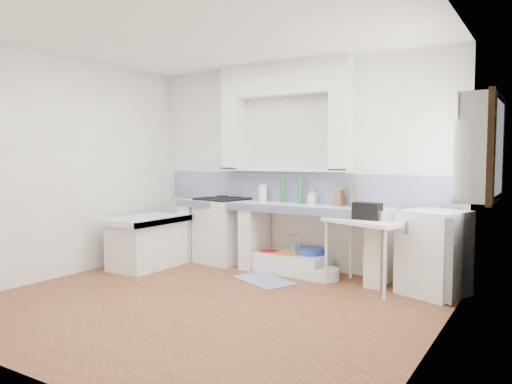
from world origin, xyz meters
The scene contains 36 objects.
floor centered at (0.00, 0.00, 0.00)m, with size 4.50×4.50×0.00m, color brown.
ceiling centered at (0.00, 0.00, 2.80)m, with size 4.50×4.50×0.00m, color white.
wall_back centered at (0.00, 2.00, 1.40)m, with size 4.50×4.50×0.00m, color white.
wall_front centered at (0.00, -2.00, 1.40)m, with size 4.50×4.50×0.00m, color white.
wall_left centered at (-2.25, 0.00, 1.40)m, with size 4.50×4.50×0.00m, color white.
wall_right centered at (2.25, 0.00, 1.40)m, with size 4.50×4.50×0.00m, color white.
alcove_mass centered at (-0.10, 1.88, 2.58)m, with size 1.90×0.25×0.45m, color white.
window_frame centered at (2.42, 1.20, 1.60)m, with size 0.35×0.86×1.06m, color #322010.
lace_valance centered at (2.28, 1.20, 1.98)m, with size 0.01×0.84×0.24m, color white.
counter_slab centered at (-0.10, 1.70, 0.86)m, with size 3.00×0.60×0.08m, color white.
counter_lip centered at (-0.10, 1.42, 0.86)m, with size 3.00×0.04×0.10m, color navy.
counter_pier_left centered at (-1.50, 1.70, 0.41)m, with size 0.20×0.55×0.82m, color white.
counter_pier_mid centered at (-0.45, 1.70, 0.41)m, with size 0.20×0.55×0.82m, color white.
counter_pier_right centered at (1.30, 1.70, 0.41)m, with size 0.20×0.55×0.82m, color white.
peninsula_top centered at (-1.70, 0.90, 0.66)m, with size 0.70×1.10×0.08m, color white.
peninsula_base centered at (-1.70, 0.90, 0.31)m, with size 0.60×1.00×0.62m, color white.
peninsula_lip centered at (-1.37, 0.90, 0.66)m, with size 0.04×1.10×0.10m, color navy.
backsplash centered at (0.00, 1.99, 1.10)m, with size 4.27×0.03×0.40m, color navy.
stove centered at (-1.01, 1.72, 0.45)m, with size 0.64×0.62×0.91m, color white.
sink centered at (0.15, 1.66, 0.11)m, with size 0.95×0.51×0.23m, color white.
side_table centered at (1.23, 1.44, 0.40)m, with size 0.96×0.53×0.04m, color white.
fridge centered at (1.95, 1.57, 0.47)m, with size 0.60×0.60×0.93m, color white.
bucket_red centered at (-0.18, 1.64, 0.13)m, with size 0.28×0.28×0.26m, color red.
bucket_orange centered at (0.11, 1.57, 0.14)m, with size 0.29×0.29×0.27m, color orange.
bucket_blue centered at (0.37, 1.74, 0.17)m, with size 0.36×0.36×0.34m, color #2641A9.
basin_white centered at (0.67, 1.55, 0.07)m, with size 0.36×0.36×0.14m, color white.
water_bottle_a centered at (0.08, 1.85, 0.17)m, with size 0.09×0.09×0.34m, color silver.
water_bottle_b centered at (0.26, 1.85, 0.14)m, with size 0.08×0.08×0.28m, color silver.
black_bag centered at (1.23, 1.46, 0.90)m, with size 0.31×0.18×0.20m, color black.
green_bottle_a centered at (-0.10, 1.85, 1.06)m, with size 0.07×0.07×0.32m, color #206639.
green_bottle_b centered at (0.17, 1.83, 1.07)m, with size 0.07×0.07×0.34m, color #206639.
knife_block centered at (0.72, 1.85, 1.00)m, with size 0.10×0.08×0.20m, color brown.
cutting_board centered at (0.89, 1.85, 1.06)m, with size 0.02×0.23×0.31m, color brown.
paper_towel centered at (-0.41, 1.85, 1.02)m, with size 0.12×0.12×0.24m, color white.
soap_bottle centered at (0.35, 1.85, 1.01)m, with size 0.10×0.10×0.21m, color white.
rug centered at (0.05, 1.10, 0.01)m, with size 0.78×0.45×0.01m, color navy.
Camera 1 is at (3.04, -3.94, 1.51)m, focal length 33.99 mm.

